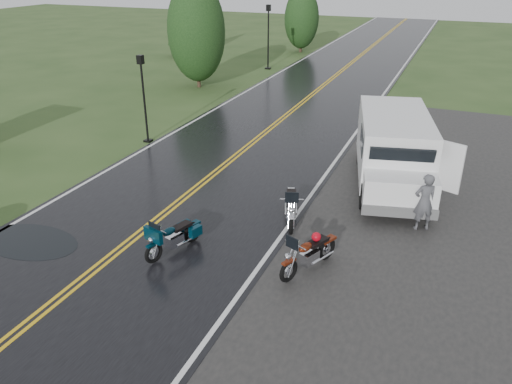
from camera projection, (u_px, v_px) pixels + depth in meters
ground at (139, 235)px, 14.24m from camera, size 120.00×120.00×0.00m
road at (266, 132)px, 22.59m from camera, size 8.00×100.00×0.04m
motorcycle_red at (289, 263)px, 11.89m from camera, size 1.47×2.13×1.19m
motorcycle_teal at (153, 246)px, 12.66m from camera, size 1.20×2.01×1.12m
motorcycle_silver at (291, 216)px, 13.98m from camera, size 1.40×2.23×1.24m
van_white at (367, 173)px, 15.20m from camera, size 3.70×6.63×2.46m
person_at_van at (424, 203)px, 14.18m from camera, size 0.75×0.66×1.72m
lamp_post_near_left at (144, 99)px, 20.69m from camera, size 0.32×0.32×3.70m
lamp_post_far_left at (268, 37)px, 34.52m from camera, size 0.37×0.37×4.36m
tree_left_mid at (197, 42)px, 29.40m from camera, size 3.40×3.40×5.32m
tree_left_far at (301, 25)px, 40.90m from camera, size 2.81×2.81×4.32m
pine_left_far at (183, 22)px, 38.96m from camera, size 2.52×2.52×5.24m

